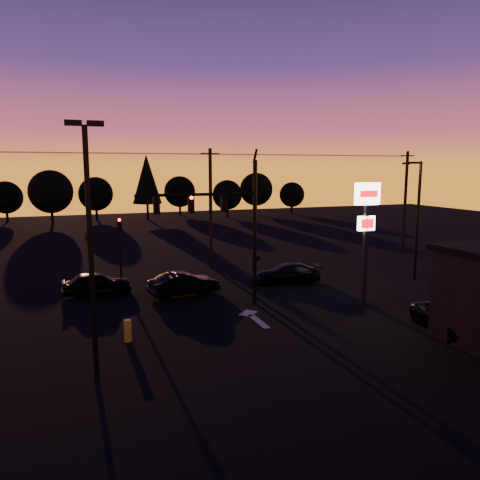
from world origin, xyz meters
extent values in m
plane|color=black|center=(0.00, 0.00, 0.00)|extent=(120.00, 120.00, 0.00)
cube|color=beige|center=(0.50, 1.00, 0.01)|extent=(0.35, 2.20, 0.01)
cube|color=beige|center=(0.50, 2.40, 0.01)|extent=(1.20, 1.20, 0.01)
cylinder|color=black|center=(1.50, 4.00, 4.00)|extent=(0.24, 0.24, 8.00)
cylinder|color=black|center=(1.50, 4.00, 8.20)|extent=(0.14, 0.52, 0.76)
cylinder|color=black|center=(-1.75, 4.00, 6.20)|extent=(6.50, 0.16, 0.16)
cube|color=black|center=(-0.30, 4.00, 5.70)|extent=(0.32, 0.22, 0.95)
sphere|color=black|center=(-0.30, 3.87, 6.05)|extent=(0.18, 0.18, 0.18)
sphere|color=black|center=(-0.30, 3.87, 5.75)|extent=(0.18, 0.18, 0.18)
sphere|color=black|center=(-0.30, 3.87, 5.45)|extent=(0.18, 0.18, 0.18)
cube|color=black|center=(-2.10, 4.00, 5.70)|extent=(0.32, 0.22, 0.95)
sphere|color=#FF0705|center=(-2.10, 3.87, 6.05)|extent=(0.18, 0.18, 0.18)
sphere|color=black|center=(-2.10, 3.87, 5.75)|extent=(0.18, 0.18, 0.18)
sphere|color=black|center=(-2.10, 3.87, 5.45)|extent=(0.18, 0.18, 0.18)
cube|color=black|center=(-3.90, 4.00, 5.70)|extent=(0.32, 0.22, 0.95)
sphere|color=black|center=(-3.90, 3.87, 6.05)|extent=(0.18, 0.18, 0.18)
sphere|color=black|center=(-3.90, 3.87, 5.75)|extent=(0.18, 0.18, 0.18)
sphere|color=black|center=(-3.90, 3.87, 5.45)|extent=(0.18, 0.18, 0.18)
cube|color=black|center=(1.68, 4.00, 2.60)|extent=(0.22, 0.18, 0.28)
cylinder|color=black|center=(-5.00, 11.50, 1.80)|extent=(0.14, 0.14, 3.60)
cube|color=black|center=(-5.00, 11.50, 3.90)|extent=(0.30, 0.20, 0.90)
sphere|color=#FF0705|center=(-5.00, 11.38, 4.22)|extent=(0.18, 0.18, 0.18)
sphere|color=black|center=(-5.00, 11.38, 3.94)|extent=(0.18, 0.18, 0.18)
sphere|color=black|center=(-5.00, 11.38, 3.66)|extent=(0.18, 0.18, 0.18)
cube|color=black|center=(-7.50, -3.00, 4.50)|extent=(0.18, 0.18, 9.00)
cube|color=black|center=(-7.85, -3.00, 9.05)|extent=(0.55, 0.30, 0.18)
cube|color=black|center=(-7.15, -3.00, 9.05)|extent=(0.55, 0.30, 0.18)
cube|color=black|center=(7.00, 1.50, 3.20)|extent=(0.22, 0.22, 6.40)
cube|color=white|center=(7.00, 1.50, 6.20)|extent=(1.50, 0.25, 1.20)
cube|color=red|center=(7.00, 1.36, 6.20)|extent=(1.10, 0.02, 0.35)
cube|color=white|center=(7.00, 1.50, 4.60)|extent=(1.00, 0.22, 0.80)
cube|color=red|center=(7.00, 1.37, 4.60)|extent=(0.75, 0.02, 0.50)
cylinder|color=black|center=(14.00, 5.50, 4.00)|extent=(0.20, 0.20, 8.00)
cylinder|color=black|center=(13.40, 5.50, 7.90)|extent=(1.20, 0.14, 0.14)
cube|color=black|center=(12.80, 5.50, 7.85)|extent=(0.50, 0.22, 0.14)
plane|color=#FFB759|center=(12.80, 5.50, 7.77)|extent=(0.35, 0.35, 0.00)
cylinder|color=black|center=(2.00, 14.00, 4.50)|extent=(0.26, 0.26, 9.00)
cube|color=black|center=(2.00, 14.00, 8.60)|extent=(1.40, 0.10, 0.10)
cylinder|color=black|center=(20.00, 14.00, 4.50)|extent=(0.26, 0.26, 9.00)
cube|color=black|center=(20.00, 14.00, 8.60)|extent=(1.40, 0.10, 0.10)
cylinder|color=black|center=(-7.00, 13.40, 8.55)|extent=(18.00, 0.02, 0.02)
cylinder|color=black|center=(-7.00, 14.00, 8.60)|extent=(18.00, 0.02, 0.02)
cylinder|color=black|center=(-7.00, 14.60, 8.55)|extent=(18.00, 0.02, 0.02)
cylinder|color=black|center=(11.00, 13.40, 8.55)|extent=(18.00, 0.02, 0.02)
cylinder|color=black|center=(11.00, 14.00, 8.60)|extent=(18.00, 0.02, 0.02)
cylinder|color=black|center=(11.00, 14.60, 8.55)|extent=(18.00, 0.02, 0.02)
cube|color=black|center=(9.00, -3.48, 1.40)|extent=(2.20, 0.05, 1.60)
cylinder|color=gold|center=(-5.95, 0.53, 0.49)|extent=(0.33, 0.33, 0.98)
cylinder|color=black|center=(-16.00, 53.00, 0.69)|extent=(0.36, 0.36, 1.38)
sphere|color=black|center=(-16.00, 53.00, 3.44)|extent=(4.54, 4.54, 4.54)
cylinder|color=black|center=(-10.00, 48.00, 0.88)|extent=(0.36, 0.36, 1.75)
sphere|color=black|center=(-10.00, 48.00, 4.38)|extent=(5.77, 5.78, 5.78)
cylinder|color=black|center=(-4.00, 52.00, 0.75)|extent=(0.36, 0.36, 1.50)
sphere|color=black|center=(-4.00, 52.00, 3.75)|extent=(4.95, 4.95, 4.95)
cylinder|color=black|center=(3.00, 49.00, 1.19)|extent=(0.36, 0.36, 2.38)
cone|color=black|center=(3.00, 49.00, 5.94)|extent=(4.18, 4.18, 7.12)
cylinder|color=black|center=(9.00, 54.00, 0.75)|extent=(0.36, 0.36, 1.50)
sphere|color=black|center=(9.00, 54.00, 3.75)|extent=(4.95, 4.95, 4.95)
cylinder|color=black|center=(15.00, 48.00, 0.69)|extent=(0.36, 0.36, 1.38)
sphere|color=black|center=(15.00, 48.00, 3.44)|extent=(4.54, 4.54, 4.54)
cylinder|color=black|center=(21.00, 51.00, 0.81)|extent=(0.36, 0.36, 1.62)
sphere|color=black|center=(21.00, 51.00, 4.06)|extent=(5.36, 5.36, 5.36)
cylinder|color=black|center=(27.00, 50.00, 0.62)|extent=(0.36, 0.36, 1.25)
sphere|color=black|center=(27.00, 50.00, 3.12)|extent=(4.12, 4.12, 4.12)
imported|color=black|center=(-6.69, 9.03, 0.70)|extent=(4.15, 1.79, 1.39)
imported|color=black|center=(-1.82, 7.07, 0.70)|extent=(4.38, 2.03, 1.39)
imported|color=black|center=(5.34, 7.66, 0.64)|extent=(4.73, 2.93, 1.28)
imported|color=black|center=(8.29, -3.56, 0.63)|extent=(3.02, 4.86, 1.25)
camera|label=1|loc=(-8.22, -19.67, 7.61)|focal=35.00mm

